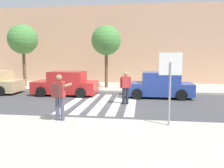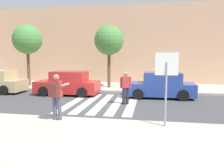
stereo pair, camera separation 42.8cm
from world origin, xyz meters
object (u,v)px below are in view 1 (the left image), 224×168
Objects in this scene: photographer_with_backpack at (59,93)px; street_tree_west at (23,40)px; stop_sign at (170,73)px; parked_car_blue at (159,86)px; street_tree_center at (106,41)px; pedestrian_crossing at (125,86)px; parked_car_red at (66,84)px.

photographer_with_backpack is 11.16m from street_tree_west.
photographer_with_backpack is (-3.97, 0.05, -0.80)m from stop_sign.
parked_car_blue is 0.88× the size of street_tree_center.
parked_car_blue is at bearing 88.90° from stop_sign.
parked_car_blue is (1.90, 2.23, -0.25)m from pedestrian_crossing.
street_tree_center reaches higher than photographer_with_backpack.
street_tree_west is at bearing 149.21° from pedestrian_crossing.
stop_sign is at bearing -91.10° from parked_car_blue.
pedestrian_crossing is 0.37× the size of street_tree_center.
parked_car_blue is (5.94, 0.00, 0.00)m from parked_car_red.
stop_sign is 9.77m from street_tree_center.
stop_sign is 0.52× the size of street_tree_west.
pedestrian_crossing is (2.18, 3.75, -0.19)m from photographer_with_backpack.
stop_sign is 1.46× the size of photographer_with_backpack.
photographer_with_backpack reaches higher than pedestrian_crossing.
parked_car_blue is (4.08, 5.98, -0.44)m from photographer_with_backpack.
pedestrian_crossing is at bearing 59.80° from photographer_with_backpack.
street_tree_west is at bearing -179.51° from street_tree_center.
street_tree_center is (2.21, 2.89, 2.95)m from parked_car_red.
stop_sign is 0.54× the size of street_tree_center.
photographer_with_backpack is 0.42× the size of parked_car_blue.
pedestrian_crossing reaches higher than parked_car_red.
stop_sign is 1.46× the size of pedestrian_crossing.
street_tree_west is 6.65m from street_tree_center.
street_tree_center is (0.34, 8.87, 2.51)m from photographer_with_backpack.
street_tree_center reaches higher than pedestrian_crossing.
parked_car_red is 4.68m from street_tree_center.
stop_sign reaches higher than parked_car_red.
parked_car_red is at bearing -32.48° from street_tree_west.
street_tree_west reaches higher than stop_sign.
street_tree_west reaches higher than photographer_with_backpack.
stop_sign is at bearing -45.96° from parked_car_red.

